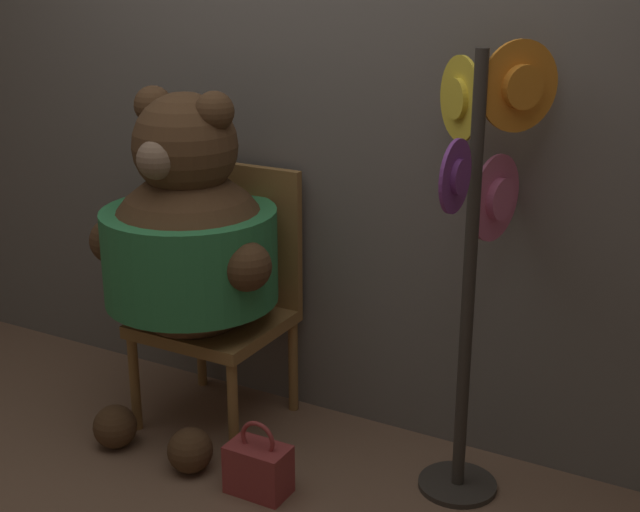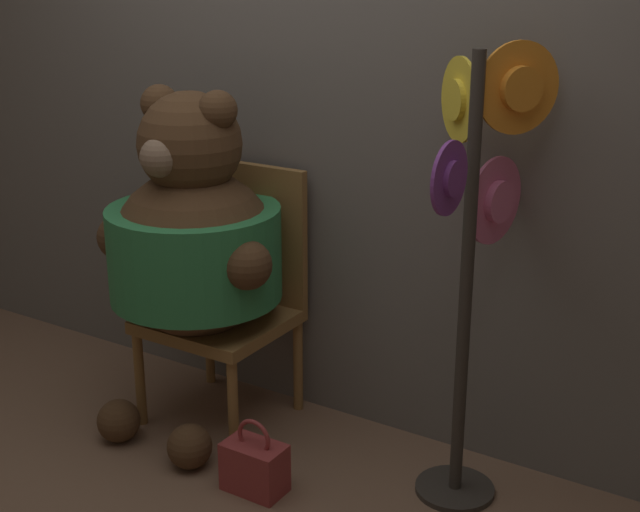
{
  "view_description": "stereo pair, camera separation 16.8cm",
  "coord_description": "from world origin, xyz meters",
  "px_view_note": "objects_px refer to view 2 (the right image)",
  "views": [
    {
      "loc": [
        1.63,
        -2.36,
        1.81
      ],
      "look_at": [
        0.2,
        0.25,
        0.8
      ],
      "focal_mm": 50.0,
      "sensor_mm": 36.0,
      "label": 1
    },
    {
      "loc": [
        1.78,
        -2.27,
        1.81
      ],
      "look_at": [
        0.2,
        0.25,
        0.8
      ],
      "focal_mm": 50.0,
      "sensor_mm": 36.0,
      "label": 2
    }
  ],
  "objects_px": {
    "chair": "(232,289)",
    "teddy_bear": "(193,242)",
    "hat_display_rack": "(477,225)",
    "handbag_on_ground": "(255,466)"
  },
  "relations": [
    {
      "from": "chair",
      "to": "hat_display_rack",
      "type": "xyz_separation_m",
      "value": [
        1.05,
        -0.04,
        0.45
      ]
    },
    {
      "from": "chair",
      "to": "teddy_bear",
      "type": "distance_m",
      "value": 0.3
    },
    {
      "from": "teddy_bear",
      "to": "hat_display_rack",
      "type": "bearing_deg",
      "value": 7.05
    },
    {
      "from": "chair",
      "to": "hat_display_rack",
      "type": "relative_size",
      "value": 0.65
    },
    {
      "from": "chair",
      "to": "teddy_bear",
      "type": "height_order",
      "value": "teddy_bear"
    },
    {
      "from": "teddy_bear",
      "to": "handbag_on_ground",
      "type": "relative_size",
      "value": 4.83
    },
    {
      "from": "chair",
      "to": "handbag_on_ground",
      "type": "height_order",
      "value": "chair"
    },
    {
      "from": "chair",
      "to": "teddy_bear",
      "type": "relative_size",
      "value": 0.75
    },
    {
      "from": "chair",
      "to": "handbag_on_ground",
      "type": "bearing_deg",
      "value": -46.51
    },
    {
      "from": "chair",
      "to": "handbag_on_ground",
      "type": "relative_size",
      "value": 3.63
    }
  ]
}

